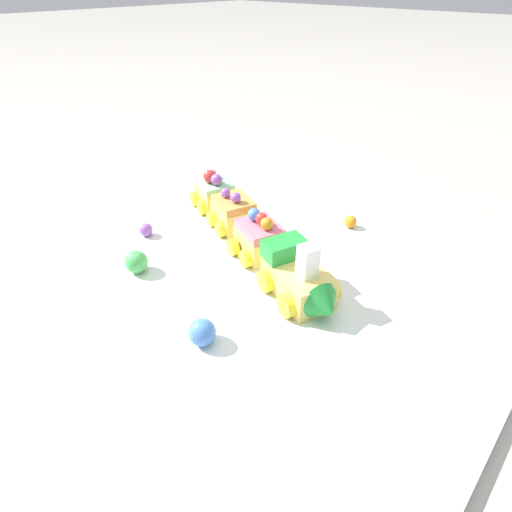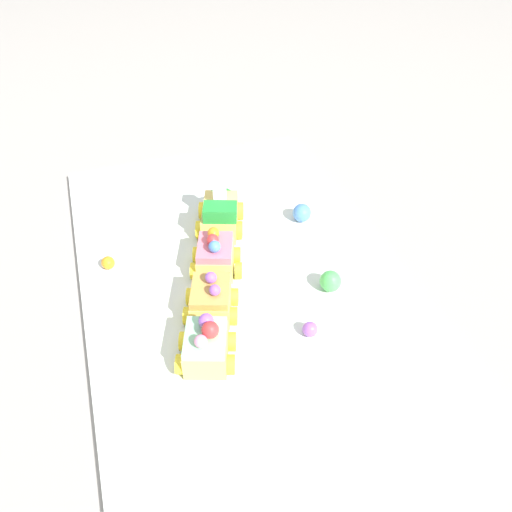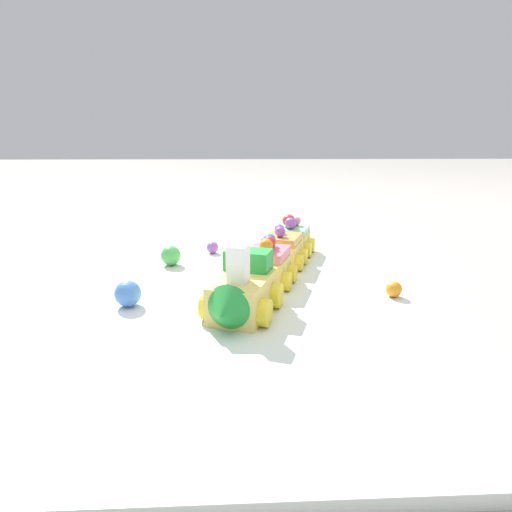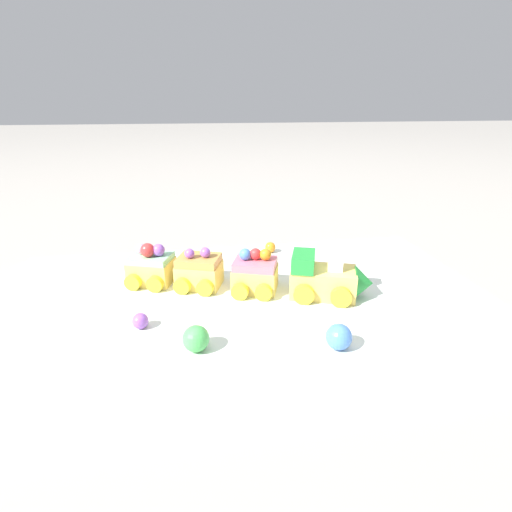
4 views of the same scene
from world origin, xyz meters
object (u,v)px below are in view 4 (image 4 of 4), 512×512
Objects in this scene: gumball_purple at (140,321)px; gumball_green at (196,339)px; cake_train_locomotive at (328,279)px; cake_car_caramel at (199,272)px; cake_car_mint at (152,268)px; gumball_blue at (339,337)px; cake_car_strawberry at (255,275)px; gumball_orange at (270,247)px.

gumball_purple is 0.66× the size of gumball_green.
cake_train_locomotive is 0.20m from cake_car_caramel.
cake_train_locomotive is 1.46× the size of cake_car_caramel.
cake_car_mint is 2.85× the size of gumball_blue.
gumball_purple is (-0.16, -0.09, -0.02)m from cake_car_strawberry.
cake_train_locomotive is at bearing 0.07° from cake_car_mint.
cake_car_strawberry is 0.19m from gumball_blue.
cake_car_caramel is at bearing 54.98° from gumball_purple.
cake_train_locomotive is at bearing 10.25° from gumball_purple.
gumball_purple is at bearing -150.43° from cake_train_locomotive.
cake_car_mint reaches higher than gumball_purple.
cake_car_strawberry is at bearing -109.67° from gumball_orange.
gumball_blue is (-0.03, -0.13, -0.01)m from cake_train_locomotive.
cake_train_locomotive is 0.11m from cake_car_strawberry.
cake_car_mint is (-0.26, 0.09, -0.00)m from cake_train_locomotive.
cake_car_strawberry is 0.19m from gumball_purple.
cake_car_strawberry is 4.37× the size of gumball_orange.
gumball_blue is at bearing -87.32° from gumball_orange.
gumball_orange is (0.21, 0.10, -0.02)m from cake_car_mint.
cake_car_caramel is 0.18m from gumball_green.
gumball_blue is 1.50× the size of gumball_purple.
cake_train_locomotive reaches higher than gumball_green.
gumball_blue is at bearing -20.03° from gumball_purple.
gumball_green is (0.06, -0.20, -0.01)m from cake_car_mint.
cake_car_caramel is 0.25m from gumball_blue.
cake_car_mint is 0.14m from gumball_purple.
gumball_green is at bearing -103.46° from cake_car_strawberry.
gumball_orange is (0.14, 0.13, -0.01)m from cake_car_caramel.
cake_car_caramel is at bearing -179.96° from cake_train_locomotive.
gumball_purple is at bearing -132.34° from gumball_orange.
cake_car_mint is at bearing 87.80° from gumball_purple.
cake_train_locomotive is at bearing -0.05° from cake_car_strawberry.
cake_car_strawberry reaches higher than cake_car_caramel.
cake_car_strawberry is at bearing 112.59° from gumball_blue.
cake_car_strawberry is 2.85× the size of gumball_blue.
gumball_purple is (-0.27, -0.05, -0.02)m from cake_train_locomotive.
cake_car_caramel is at bearing -179.84° from cake_car_strawberry.
gumball_blue is 1.54× the size of gumball_orange.
cake_train_locomotive reaches higher than cake_car_mint.
cake_train_locomotive is at bearing 76.12° from gumball_blue.
gumball_purple is 0.33m from gumball_orange.
gumball_green reaches higher than gumball_purple.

